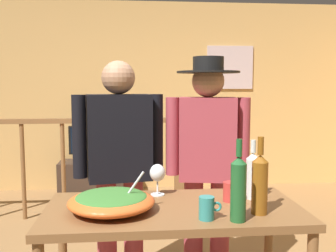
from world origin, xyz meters
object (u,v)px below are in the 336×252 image
(salad_bowl, at_px, (111,201))
(person_standing_right, at_px, (207,155))
(serving_table, at_px, (173,224))
(framed_picture, at_px, (230,67))
(tv_console, at_px, (95,178))
(wine_bottle_green, at_px, (238,188))
(wine_bottle_amber, at_px, (260,183))
(wine_bottle_clear, at_px, (253,175))
(flat_screen_tv, at_px, (94,141))
(mug_teal, at_px, (207,208))
(person_standing_left, at_px, (119,159))
(stair_railing, at_px, (67,155))
(wine_glass, at_px, (157,174))
(mug_red, at_px, (231,192))

(salad_bowl, relative_size, person_standing_right, 0.27)
(serving_table, bearing_deg, framed_picture, 71.06)
(tv_console, xyz_separation_m, wine_bottle_green, (0.96, -3.26, 0.73))
(wine_bottle_amber, xyz_separation_m, wine_bottle_clear, (0.05, 0.25, -0.02))
(framed_picture, height_order, flat_screen_tv, framed_picture)
(wine_bottle_amber, bearing_deg, serving_table, 160.27)
(framed_picture, distance_m, salad_bowl, 3.74)
(framed_picture, relative_size, flat_screen_tv, 1.01)
(salad_bowl, distance_m, wine_bottle_green, 0.63)
(mug_teal, bearing_deg, person_standing_left, 118.30)
(wine_bottle_clear, height_order, person_standing_left, person_standing_left)
(serving_table, distance_m, wine_bottle_green, 0.44)
(person_standing_left, bearing_deg, mug_teal, 108.62)
(flat_screen_tv, bearing_deg, mug_teal, -75.58)
(framed_picture, distance_m, wine_bottle_amber, 3.61)
(stair_railing, xyz_separation_m, person_standing_right, (1.19, -1.57, 0.27))
(wine_bottle_clear, relative_size, person_standing_right, 0.21)
(serving_table, bearing_deg, wine_bottle_clear, 13.22)
(stair_railing, xyz_separation_m, person_standing_left, (0.60, -1.57, 0.25))
(salad_bowl, height_order, wine_bottle_green, wine_bottle_green)
(tv_console, distance_m, flat_screen_tv, 0.49)
(wine_bottle_amber, height_order, wine_bottle_green, wine_bottle_green)
(person_standing_left, bearing_deg, stair_railing, -78.73)
(serving_table, height_order, person_standing_left, person_standing_left)
(person_standing_left, bearing_deg, wine_bottle_amber, 123.66)
(serving_table, xyz_separation_m, person_standing_right, (0.29, 0.60, 0.25))
(framed_picture, height_order, wine_bottle_clear, framed_picture)
(stair_railing, relative_size, salad_bowl, 7.80)
(stair_railing, relative_size, person_standing_left, 2.15)
(wine_glass, distance_m, wine_bottle_green, 0.57)
(stair_railing, relative_size, wine_bottle_green, 8.81)
(mug_red, xyz_separation_m, mug_teal, (-0.18, -0.27, 0.00))
(wine_bottle_clear, xyz_separation_m, person_standing_left, (-0.75, 0.49, 0.01))
(wine_glass, relative_size, mug_teal, 1.65)
(mug_red, distance_m, person_standing_right, 0.54)
(flat_screen_tv, height_order, mug_teal, flat_screen_tv)
(stair_railing, relative_size, wine_bottle_clear, 10.31)
(wine_bottle_amber, distance_m, wine_bottle_clear, 0.26)
(stair_railing, height_order, person_standing_left, person_standing_left)
(salad_bowl, bearing_deg, wine_bottle_clear, 10.71)
(flat_screen_tv, height_order, person_standing_left, person_standing_left)
(wine_bottle_clear, bearing_deg, stair_railing, 123.17)
(tv_console, xyz_separation_m, wine_glass, (0.62, -2.80, 0.69))
(wine_bottle_clear, xyz_separation_m, person_standing_right, (-0.16, 0.49, 0.02))
(wine_glass, xyz_separation_m, wine_bottle_amber, (0.47, -0.37, 0.03))
(salad_bowl, bearing_deg, wine_bottle_amber, -8.40)
(framed_picture, height_order, wine_bottle_green, framed_picture)
(mug_teal, bearing_deg, wine_bottle_amber, 11.82)
(stair_railing, xyz_separation_m, wine_bottle_green, (1.17, -2.40, 0.27))
(salad_bowl, xyz_separation_m, wine_bottle_clear, (0.77, 0.15, 0.08))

